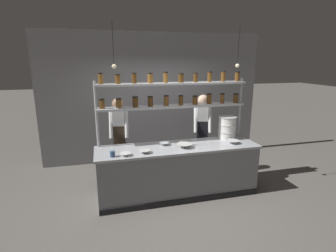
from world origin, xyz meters
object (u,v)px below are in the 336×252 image
(chef_center, at_px, (202,130))
(prep_bowl_center_front, at_px, (233,142))
(container_stack, at_px, (227,127))
(prep_bowl_near_left, at_px, (184,146))
(prep_bowl_near_right, at_px, (125,154))
(prep_bowl_far_left, at_px, (144,152))
(spice_shelf_unit, at_px, (173,97))
(prep_bowl_center_back, at_px, (164,144))
(serving_cup_front, at_px, (113,154))
(chef_left, at_px, (119,135))

(chef_center, height_order, prep_bowl_center_front, chef_center)
(container_stack, height_order, prep_bowl_near_left, container_stack)
(prep_bowl_near_left, distance_m, prep_bowl_near_right, 1.03)
(container_stack, bearing_deg, prep_bowl_far_left, -165.73)
(spice_shelf_unit, height_order, container_stack, spice_shelf_unit)
(spice_shelf_unit, relative_size, prep_bowl_far_left, 14.58)
(spice_shelf_unit, height_order, prep_bowl_far_left, spice_shelf_unit)
(prep_bowl_center_back, distance_m, serving_cup_front, 0.99)
(chef_center, xyz_separation_m, prep_bowl_near_right, (-1.67, -0.94, -0.05))
(prep_bowl_far_left, bearing_deg, spice_shelf_unit, 39.64)
(prep_bowl_far_left, height_order, serving_cup_front, serving_cup_front)
(spice_shelf_unit, relative_size, chef_center, 1.60)
(spice_shelf_unit, xyz_separation_m, prep_bowl_near_left, (0.08, -0.43, -0.79))
(spice_shelf_unit, height_order, prep_bowl_center_back, spice_shelf_unit)
(prep_bowl_center_front, height_order, prep_bowl_far_left, prep_bowl_center_front)
(chef_left, xyz_separation_m, container_stack, (2.01, -0.54, 0.15))
(prep_bowl_near_right, distance_m, serving_cup_front, 0.20)
(chef_left, distance_m, serving_cup_front, 1.03)
(spice_shelf_unit, height_order, serving_cup_front, spice_shelf_unit)
(spice_shelf_unit, distance_m, prep_bowl_near_left, 0.90)
(container_stack, height_order, serving_cup_front, container_stack)
(container_stack, bearing_deg, prep_bowl_center_back, -175.11)
(prep_bowl_near_left, xyz_separation_m, prep_bowl_far_left, (-0.71, -0.10, -0.01))
(chef_center, bearing_deg, serving_cup_front, -137.02)
(chef_center, height_order, prep_bowl_near_left, chef_center)
(prep_bowl_near_left, relative_size, serving_cup_front, 2.86)
(spice_shelf_unit, relative_size, prep_bowl_center_front, 12.76)
(prep_bowl_near_left, xyz_separation_m, prep_bowl_center_front, (0.93, -0.00, -0.01))
(prep_bowl_far_left, relative_size, serving_cup_front, 2.07)
(chef_center, distance_m, container_stack, 0.58)
(chef_left, height_order, prep_bowl_near_right, chef_left)
(chef_left, xyz_separation_m, prep_bowl_near_left, (1.04, -0.87, -0.03))
(prep_bowl_center_back, relative_size, prep_bowl_near_right, 1.01)
(spice_shelf_unit, distance_m, prep_bowl_far_left, 1.14)
(spice_shelf_unit, xyz_separation_m, chef_center, (0.73, 0.37, -0.75))
(chef_left, relative_size, prep_bowl_center_front, 7.88)
(container_stack, relative_size, serving_cup_front, 4.68)
(container_stack, relative_size, prep_bowl_near_left, 1.63)
(chef_left, height_order, chef_center, chef_center)
(spice_shelf_unit, xyz_separation_m, prep_bowl_center_front, (1.01, -0.43, -0.80))
(chef_center, bearing_deg, prep_bowl_center_back, -132.40)
(prep_bowl_center_back, xyz_separation_m, serving_cup_front, (-0.92, -0.36, 0.02))
(container_stack, bearing_deg, prep_bowl_near_left, -161.23)
(chef_center, xyz_separation_m, serving_cup_front, (-1.87, -0.93, -0.03))
(container_stack, xyz_separation_m, prep_bowl_center_back, (-1.27, -0.11, -0.19))
(serving_cup_front, bearing_deg, prep_bowl_near_right, -2.21)
(chef_center, bearing_deg, chef_left, -166.13)
(container_stack, height_order, prep_bowl_far_left, container_stack)
(serving_cup_front, bearing_deg, prep_bowl_center_front, 3.62)
(spice_shelf_unit, bearing_deg, prep_bowl_center_back, -137.31)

